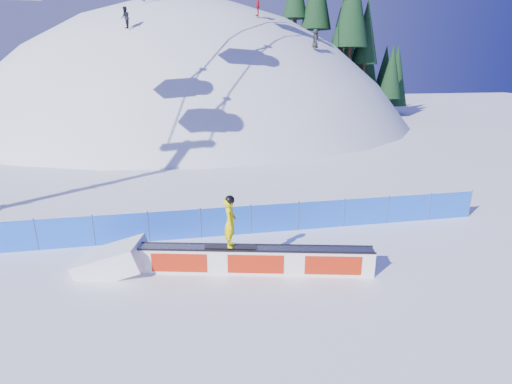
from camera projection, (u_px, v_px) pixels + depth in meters
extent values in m
plane|color=white|center=(245.00, 296.00, 11.85)|extent=(160.00, 160.00, 0.00)
sphere|color=white|center=(197.00, 247.00, 56.59)|extent=(64.00, 64.00, 64.00)
cylinder|color=#342214|center=(303.00, 22.00, 46.39)|extent=(0.50, 0.50, 1.40)
cylinder|color=#342214|center=(305.00, 25.00, 48.73)|extent=(0.50, 0.50, 1.40)
cylinder|color=#342214|center=(324.00, 41.00, 50.85)|extent=(0.50, 0.50, 1.40)
cylinder|color=#342214|center=(333.00, 51.00, 52.29)|extent=(0.50, 0.50, 1.40)
cone|color=black|center=(336.00, 6.00, 50.68)|extent=(4.16, 4.16, 9.46)
cylinder|color=#342214|center=(339.00, 67.00, 56.47)|extent=(0.50, 0.50, 1.40)
cone|color=black|center=(341.00, 38.00, 55.30)|extent=(2.87, 2.87, 6.52)
cylinder|color=#342214|center=(349.00, 65.00, 53.25)|extent=(0.50, 0.50, 1.40)
cone|color=black|center=(352.00, 26.00, 51.79)|extent=(3.72, 3.72, 8.44)
cylinder|color=#342214|center=(376.00, 99.00, 55.21)|extent=(0.50, 0.50, 1.40)
cone|color=black|center=(379.00, 60.00, 53.63)|extent=(4.06, 4.06, 9.23)
cylinder|color=#342214|center=(385.00, 98.00, 51.55)|extent=(0.50, 0.50, 1.40)
cone|color=black|center=(389.00, 54.00, 49.90)|extent=(4.27, 4.27, 9.70)
cylinder|color=#342214|center=(391.00, 112.00, 53.47)|extent=(0.50, 0.50, 1.40)
cone|color=black|center=(394.00, 74.00, 51.99)|extent=(3.80, 3.80, 8.63)
cylinder|color=#342214|center=(418.00, 114.00, 50.80)|extent=(0.50, 0.50, 1.40)
cone|color=black|center=(422.00, 75.00, 49.34)|extent=(3.73, 3.73, 8.48)
cube|color=blue|center=(226.00, 222.00, 15.88)|extent=(22.00, 0.03, 1.20)
cylinder|color=#3A4468|center=(36.00, 234.00, 14.59)|extent=(0.05, 0.05, 1.30)
cylinder|color=#3A4468|center=(94.00, 230.00, 14.96)|extent=(0.05, 0.05, 1.30)
cylinder|color=#3A4468|center=(148.00, 226.00, 15.32)|extent=(0.05, 0.05, 1.30)
cylinder|color=#3A4468|center=(201.00, 222.00, 15.68)|extent=(0.05, 0.05, 1.30)
cylinder|color=#3A4468|center=(251.00, 219.00, 16.05)|extent=(0.05, 0.05, 1.30)
cylinder|color=#3A4468|center=(299.00, 215.00, 16.41)|extent=(0.05, 0.05, 1.30)
cylinder|color=#3A4468|center=(344.00, 212.00, 16.77)|extent=(0.05, 0.05, 1.30)
cylinder|color=#3A4468|center=(388.00, 209.00, 17.14)|extent=(0.05, 0.05, 1.30)
cylinder|color=#3A4468|center=(430.00, 206.00, 17.50)|extent=(0.05, 0.05, 1.30)
cylinder|color=#3A4468|center=(470.00, 203.00, 17.87)|extent=(0.05, 0.05, 1.30)
cube|color=white|center=(256.00, 261.00, 13.07)|extent=(7.55, 2.19, 0.86)
cube|color=gray|center=(256.00, 248.00, 12.93)|extent=(7.48, 2.20, 0.04)
cube|color=black|center=(256.00, 251.00, 12.69)|extent=(7.45, 1.76, 0.06)
cube|color=black|center=(256.00, 245.00, 13.17)|extent=(7.45, 1.76, 0.06)
cube|color=red|center=(256.00, 264.00, 12.83)|extent=(7.07, 1.66, 0.64)
cube|color=red|center=(256.00, 257.00, 13.30)|extent=(7.07, 1.66, 0.64)
cube|color=black|center=(231.00, 246.00, 12.94)|extent=(1.71, 0.68, 0.03)
imported|color=#FFE900|center=(230.00, 223.00, 12.69)|extent=(0.52, 0.67, 1.63)
sphere|color=black|center=(230.00, 200.00, 12.46)|extent=(0.30, 0.30, 0.30)
imported|color=black|center=(125.00, 17.00, 32.54)|extent=(0.87, 0.97, 1.65)
imported|color=#B5192C|center=(258.00, 6.00, 37.60)|extent=(0.52, 1.01, 1.65)
imported|color=#252525|center=(315.00, 38.00, 36.65)|extent=(0.96, 0.85, 1.65)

